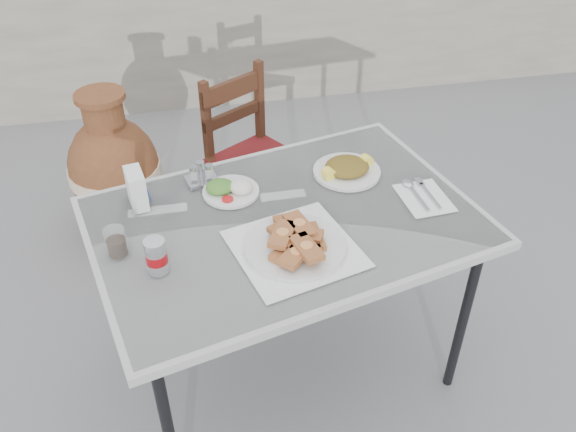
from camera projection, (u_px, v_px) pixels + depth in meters
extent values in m
plane|color=slate|center=(295.00, 355.00, 2.65)|extent=(80.00, 80.00, 0.00)
cylinder|color=black|center=(463.00, 320.00, 2.30)|extent=(0.04, 0.04, 0.75)
cylinder|color=black|center=(118.00, 288.00, 2.44)|extent=(0.04, 0.04, 0.75)
cylinder|color=black|center=(365.00, 214.00, 2.82)|extent=(0.04, 0.04, 0.75)
cube|color=white|center=(286.00, 222.00, 2.12)|extent=(1.49, 1.17, 0.03)
cube|color=white|center=(286.00, 218.00, 2.11)|extent=(1.44, 1.12, 0.01)
cube|color=white|center=(295.00, 249.00, 1.98)|extent=(0.46, 0.46, 0.00)
cylinder|color=silver|center=(295.00, 246.00, 1.97)|extent=(0.33, 0.33, 0.02)
cylinder|color=silver|center=(295.00, 247.00, 1.98)|extent=(0.34, 0.34, 0.01)
cylinder|color=silver|center=(231.00, 192.00, 2.22)|extent=(0.21, 0.21, 0.01)
ellipsoid|color=silver|center=(241.00, 187.00, 2.21)|extent=(0.09, 0.09, 0.05)
ellipsoid|color=#376B1E|center=(220.00, 187.00, 2.21)|extent=(0.10, 0.09, 0.04)
cylinder|color=red|center=(228.00, 199.00, 2.17)|extent=(0.04, 0.04, 0.01)
cylinder|color=silver|center=(347.00, 172.00, 2.33)|extent=(0.26, 0.26, 0.01)
ellipsoid|color=#276018|center=(347.00, 166.00, 2.31)|extent=(0.17, 0.15, 0.05)
cylinder|color=#FDE844|center=(328.00, 174.00, 2.27)|extent=(0.06, 0.05, 0.05)
cylinder|color=#FDE844|center=(366.00, 161.00, 2.34)|extent=(0.06, 0.05, 0.05)
cylinder|color=white|center=(156.00, 256.00, 1.86)|extent=(0.07, 0.07, 0.12)
cylinder|color=red|center=(157.00, 257.00, 1.86)|extent=(0.07, 0.07, 0.03)
cylinder|color=silver|center=(154.00, 242.00, 1.83)|extent=(0.06, 0.06, 0.00)
cylinder|color=white|center=(116.00, 242.00, 1.93)|extent=(0.07, 0.07, 0.10)
cylinder|color=black|center=(117.00, 247.00, 1.94)|extent=(0.06, 0.06, 0.06)
cube|color=white|center=(136.00, 189.00, 2.13)|extent=(0.08, 0.12, 0.14)
cube|color=blue|center=(147.00, 189.00, 2.15)|extent=(0.03, 0.06, 0.08)
cube|color=silver|center=(202.00, 180.00, 2.28)|extent=(0.13, 0.12, 0.01)
cylinder|color=white|center=(194.00, 175.00, 2.24)|extent=(0.03, 0.03, 0.07)
cylinder|color=white|center=(209.00, 173.00, 2.24)|extent=(0.03, 0.03, 0.07)
cylinder|color=silver|center=(200.00, 168.00, 2.28)|extent=(0.03, 0.03, 0.06)
cube|color=white|center=(424.00, 198.00, 2.20)|extent=(0.18, 0.22, 0.00)
cube|color=silver|center=(418.00, 198.00, 2.19)|extent=(0.03, 0.16, 0.00)
ellipsoid|color=silver|center=(408.00, 183.00, 2.26)|extent=(0.04, 0.05, 0.01)
cube|color=silver|center=(430.00, 195.00, 2.20)|extent=(0.02, 0.16, 0.00)
cube|color=silver|center=(419.00, 181.00, 2.27)|extent=(0.03, 0.05, 0.00)
cube|color=#381F0F|center=(256.00, 230.00, 2.99)|extent=(0.05, 0.05, 0.42)
cube|color=#381F0F|center=(305.00, 202.00, 3.18)|extent=(0.05, 0.05, 0.42)
cube|color=#381F0F|center=(214.00, 201.00, 3.19)|extent=(0.05, 0.05, 0.42)
cube|color=#381F0F|center=(262.00, 176.00, 3.37)|extent=(0.05, 0.05, 0.42)
cube|color=maroon|center=(258.00, 164.00, 3.04)|extent=(0.54, 0.54, 0.05)
cube|color=#381F0F|center=(207.00, 127.00, 2.91)|extent=(0.05, 0.05, 0.47)
cube|color=#381F0F|center=(260.00, 104.00, 3.10)|extent=(0.05, 0.05, 0.47)
cube|color=#381F0F|center=(233.00, 89.00, 2.92)|extent=(0.33, 0.22, 0.09)
cube|color=#381F0F|center=(234.00, 115.00, 3.01)|extent=(0.33, 0.22, 0.06)
cylinder|color=brown|center=(126.00, 222.00, 3.31)|extent=(0.35, 0.35, 0.09)
ellipsoid|color=brown|center=(115.00, 170.00, 3.10)|extent=(0.46, 0.46, 0.57)
cylinder|color=beige|center=(115.00, 170.00, 3.10)|extent=(0.47, 0.47, 0.07)
cylinder|color=brown|center=(103.00, 115.00, 2.91)|extent=(0.20, 0.20, 0.18)
cylinder|color=brown|center=(99.00, 96.00, 2.85)|extent=(0.24, 0.24, 0.03)
cube|color=#A39A88|center=(220.00, 19.00, 4.22)|extent=(6.00, 0.25, 1.20)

